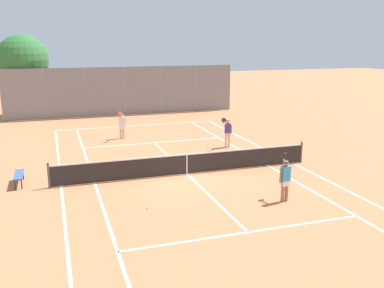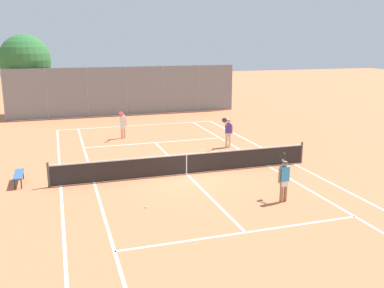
% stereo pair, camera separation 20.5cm
% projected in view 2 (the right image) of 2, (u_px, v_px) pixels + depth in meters
% --- Properties ---
extents(ground_plane, '(120.00, 120.00, 0.00)m').
position_uv_depth(ground_plane, '(187.00, 174.00, 19.47)').
color(ground_plane, '#C67047').
extents(court_line_markings, '(11.10, 23.90, 0.01)m').
position_uv_depth(court_line_markings, '(187.00, 174.00, 19.46)').
color(court_line_markings, silver).
rests_on(court_line_markings, ground).
extents(tennis_net, '(12.00, 0.10, 1.07)m').
position_uv_depth(tennis_net, '(186.00, 163.00, 19.34)').
color(tennis_net, '#474C47').
rests_on(tennis_net, ground).
extents(player_near_side, '(0.61, 0.78, 1.77)m').
position_uv_depth(player_near_side, '(284.00, 178.00, 15.93)').
color(player_near_side, '#936B4C').
rests_on(player_near_side, ground).
extents(player_far_left, '(0.58, 0.81, 1.77)m').
position_uv_depth(player_far_left, '(123.00, 124.00, 26.30)').
color(player_far_left, '#D8A884').
rests_on(player_far_left, ground).
extents(player_far_right, '(0.83, 0.70, 1.77)m').
position_uv_depth(player_far_right, '(228.00, 131.00, 24.08)').
color(player_far_right, beige).
rests_on(player_far_right, ground).
extents(loose_tennis_ball_0, '(0.07, 0.07, 0.07)m').
position_uv_depth(loose_tennis_ball_0, '(209.00, 148.00, 24.04)').
color(loose_tennis_ball_0, '#D1DB33').
rests_on(loose_tennis_ball_0, ground).
extents(loose_tennis_ball_1, '(0.07, 0.07, 0.07)m').
position_uv_depth(loose_tennis_ball_1, '(176.00, 161.00, 21.46)').
color(loose_tennis_ball_1, '#D1DB33').
rests_on(loose_tennis_ball_1, ground).
extents(loose_tennis_ball_2, '(0.07, 0.07, 0.07)m').
position_uv_depth(loose_tennis_ball_2, '(90.00, 174.00, 19.33)').
color(loose_tennis_ball_2, '#D1DB33').
rests_on(loose_tennis_ball_2, ground).
extents(loose_tennis_ball_3, '(0.07, 0.07, 0.07)m').
position_uv_depth(loose_tennis_ball_3, '(146.00, 207.00, 15.50)').
color(loose_tennis_ball_3, '#D1DB33').
rests_on(loose_tennis_ball_3, ground).
extents(loose_tennis_ball_5, '(0.07, 0.07, 0.07)m').
position_uv_depth(loose_tennis_ball_5, '(242.00, 140.00, 25.89)').
color(loose_tennis_ball_5, '#D1DB33').
rests_on(loose_tennis_ball_5, ground).
extents(courtside_bench, '(0.36, 1.50, 0.47)m').
position_uv_depth(courtside_bench, '(19.00, 175.00, 18.01)').
color(courtside_bench, '#33598C').
rests_on(courtside_bench, ground).
extents(back_fence, '(18.35, 0.08, 3.90)m').
position_uv_depth(back_fence, '(126.00, 91.00, 34.25)').
color(back_fence, gray).
rests_on(back_fence, ground).
extents(tree_behind_left, '(3.93, 3.93, 6.39)m').
position_uv_depth(tree_behind_left, '(26.00, 61.00, 33.49)').
color(tree_behind_left, brown).
rests_on(tree_behind_left, ground).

